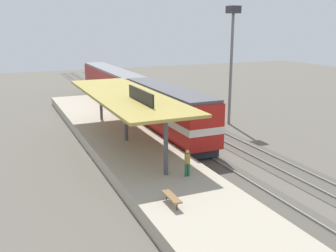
{
  "coord_description": "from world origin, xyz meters",
  "views": [
    {
      "loc": [
        -13.53,
        -28.59,
        9.94
      ],
      "look_at": [
        -1.38,
        -1.03,
        2.0
      ],
      "focal_mm": 41.18,
      "sensor_mm": 36.0,
      "label": 1
    }
  ],
  "objects_px": {
    "passenger_carriage_single": "(112,85)",
    "platform_bench": "(172,197)",
    "light_mast": "(232,41)",
    "person_waiting": "(187,162)",
    "locomotive": "(168,112)"
  },
  "relations": [
    {
      "from": "passenger_carriage_single",
      "to": "locomotive",
      "type": "bearing_deg",
      "value": -90.0
    },
    {
      "from": "platform_bench",
      "to": "light_mast",
      "type": "relative_size",
      "value": 0.15
    },
    {
      "from": "platform_bench",
      "to": "light_mast",
      "type": "bearing_deg",
      "value": 49.5
    },
    {
      "from": "platform_bench",
      "to": "locomotive",
      "type": "xyz_separation_m",
      "value": [
        6.0,
        14.14,
        1.07
      ]
    },
    {
      "from": "passenger_carriage_single",
      "to": "light_mast",
      "type": "relative_size",
      "value": 1.71
    },
    {
      "from": "light_mast",
      "to": "person_waiting",
      "type": "distance_m",
      "value": 18.42
    },
    {
      "from": "locomotive",
      "to": "light_mast",
      "type": "height_order",
      "value": "light_mast"
    },
    {
      "from": "platform_bench",
      "to": "passenger_carriage_single",
      "type": "bearing_deg",
      "value": 79.43
    },
    {
      "from": "passenger_carriage_single",
      "to": "person_waiting",
      "type": "bearing_deg",
      "value": -96.92
    },
    {
      "from": "locomotive",
      "to": "light_mast",
      "type": "relative_size",
      "value": 1.23
    },
    {
      "from": "passenger_carriage_single",
      "to": "light_mast",
      "type": "distance_m",
      "value": 18.79
    },
    {
      "from": "platform_bench",
      "to": "light_mast",
      "type": "distance_m",
      "value": 22.39
    },
    {
      "from": "platform_bench",
      "to": "passenger_carriage_single",
      "type": "height_order",
      "value": "passenger_carriage_single"
    },
    {
      "from": "platform_bench",
      "to": "passenger_carriage_single",
      "type": "xyz_separation_m",
      "value": [
        6.0,
        32.14,
        0.97
      ]
    },
    {
      "from": "passenger_carriage_single",
      "to": "platform_bench",
      "type": "bearing_deg",
      "value": -100.57
    }
  ]
}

